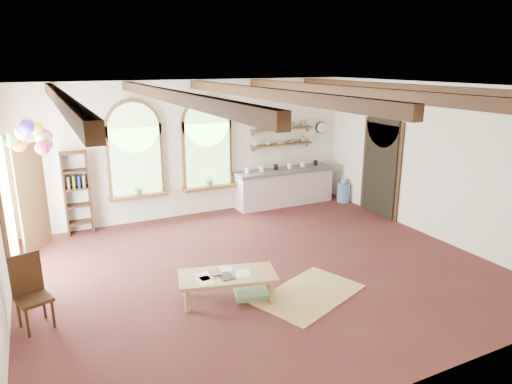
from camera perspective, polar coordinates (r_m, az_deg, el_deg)
floor at (r=8.32m, az=0.57°, el=-9.55°), size 8.00×8.00×0.00m
ceiling_beams at (r=7.53m, az=0.64°, el=12.28°), size 6.20×6.80×0.18m
window_left at (r=10.51m, az=-14.86°, el=4.71°), size 1.30×0.28×2.20m
window_right at (r=10.95m, az=-6.10°, el=5.59°), size 1.30×0.28×2.20m
left_doorway at (r=8.86m, az=-28.73°, el=-2.00°), size 0.10×1.90×2.50m
right_doorway at (r=11.28m, az=15.26°, el=2.66°), size 0.10×1.30×2.40m
kitchen_counter at (r=11.83m, az=3.56°, el=0.69°), size 2.68×0.62×0.94m
wall_shelf_lower at (r=11.75m, az=3.22°, el=5.95°), size 1.70×0.24×0.04m
wall_shelf_upper at (r=11.69m, az=3.25°, el=7.88°), size 1.70×0.24×0.04m
wall_clock at (r=12.41m, az=8.17°, el=7.98°), size 0.32×0.04×0.32m
bookshelf at (r=10.40m, az=-21.46°, el=-0.14°), size 0.53×0.32×1.80m
coffee_table at (r=7.18m, az=-3.57°, el=-10.60°), size 1.62×1.04×0.43m
side_chair at (r=7.21m, az=-25.94°, el=-12.84°), size 0.53×0.53×1.06m
floor_mat at (r=7.51m, az=6.68°, el=-12.56°), size 1.99×1.62×0.02m
floor_cushion at (r=7.45m, az=-0.58°, el=-12.37°), size 0.65×0.65×0.09m
water_jug_a at (r=12.40m, az=7.60°, el=0.32°), size 0.33×0.33×0.64m
water_jug_b at (r=12.30m, az=10.88°, el=0.04°), size 0.33×0.33×0.64m
balloon_cluster at (r=8.93m, az=-26.21°, el=6.24°), size 0.82×0.93×1.16m
table_book at (r=7.19m, az=-5.84°, el=-10.06°), size 0.21×0.28×0.02m
tablet at (r=7.09m, az=-3.76°, el=-10.47°), size 0.20×0.28×0.01m
potted_plant_left at (r=10.58m, az=-14.44°, el=0.46°), size 0.27×0.23×0.30m
potted_plant_right at (r=11.02m, az=-5.79°, el=1.50°), size 0.27×0.23×0.30m
shelf_cup_a at (r=11.40m, az=-0.08°, el=6.01°), size 0.12×0.10×0.10m
shelf_cup_b at (r=11.55m, az=1.48°, el=6.13°), size 0.10×0.10×0.09m
shelf_bowl_a at (r=11.72m, az=3.01°, el=6.16°), size 0.22×0.22×0.05m
shelf_bowl_b at (r=11.89m, az=4.49°, el=6.29°), size 0.20×0.20×0.06m
shelf_vase at (r=12.06m, az=5.94°, el=6.71°), size 0.18×0.18×0.19m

